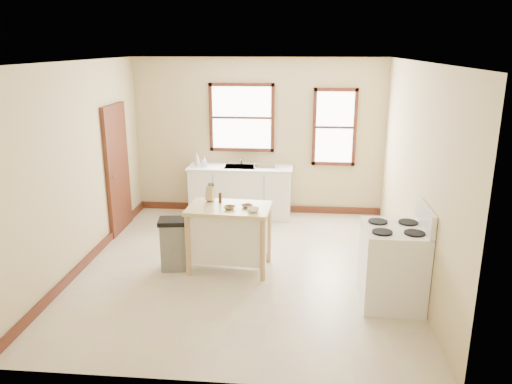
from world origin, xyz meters
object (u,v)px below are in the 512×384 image
at_px(bowl_c, 253,210).
at_px(trash_bin, 174,244).
at_px(soap_bottle_a, 197,160).
at_px(dish_rack, 265,165).
at_px(knife_block, 210,194).
at_px(gas_stove, 393,255).
at_px(kitchen_island, 230,238).
at_px(bowl_a, 229,208).
at_px(bowl_b, 247,206).
at_px(soap_bottle_b, 204,162).
at_px(pepper_grinder, 220,197).

relative_size(bowl_c, trash_bin, 0.21).
distance_m(soap_bottle_a, dish_rack, 1.23).
xyz_separation_m(soap_bottle_a, bowl_c, (1.24, -2.42, -0.10)).
xyz_separation_m(knife_block, gas_stove, (2.36, -1.00, -0.39)).
relative_size(dish_rack, trash_bin, 0.53).
distance_m(kitchen_island, trash_bin, 0.78).
height_order(bowl_a, gas_stove, gas_stove).
bearing_deg(bowl_b, gas_stove, -22.62).
bearing_deg(soap_bottle_b, dish_rack, -17.77).
relative_size(soap_bottle_a, dish_rack, 0.58).
relative_size(soap_bottle_a, trash_bin, 0.31).
bearing_deg(gas_stove, soap_bottle_a, 134.57).
height_order(kitchen_island, trash_bin, kitchen_island).
height_order(soap_bottle_a, bowl_b, soap_bottle_a).
relative_size(soap_bottle_b, bowl_a, 1.15).
distance_m(bowl_a, gas_stove, 2.17).
bearing_deg(kitchen_island, bowl_a, -76.26).
bearing_deg(kitchen_island, gas_stove, -17.07).
height_order(dish_rack, pepper_grinder, pepper_grinder).
bearing_deg(soap_bottle_a, kitchen_island, -68.08).
height_order(knife_block, bowl_b, knife_block).
distance_m(soap_bottle_b, pepper_grinder, 2.11).
height_order(soap_bottle_b, trash_bin, soap_bottle_b).
distance_m(soap_bottle_a, soap_bottle_b, 0.15).
xyz_separation_m(soap_bottle_a, bowl_a, (0.92, -2.34, -0.11)).
bearing_deg(soap_bottle_b, bowl_a, -91.78).
bearing_deg(bowl_a, bowl_b, 21.68).
height_order(soap_bottle_a, knife_block, soap_bottle_a).
relative_size(soap_bottle_b, trash_bin, 0.25).
bearing_deg(knife_block, trash_bin, -135.04).
bearing_deg(soap_bottle_a, pepper_grinder, -70.00).
height_order(soap_bottle_b, knife_block, knife_block).
height_order(soap_bottle_a, pepper_grinder, soap_bottle_a).
bearing_deg(gas_stove, kitchen_island, 159.53).
height_order(pepper_grinder, bowl_c, pepper_grinder).
height_order(kitchen_island, knife_block, knife_block).
distance_m(dish_rack, bowl_a, 2.36).
distance_m(bowl_b, trash_bin, 1.16).
distance_m(soap_bottle_a, gas_stove, 4.24).
bearing_deg(knife_block, dish_rack, 85.33).
distance_m(bowl_a, bowl_b, 0.24).
bearing_deg(bowl_b, soap_bottle_b, 114.55).
distance_m(soap_bottle_b, bowl_a, 2.42).
bearing_deg(dish_rack, trash_bin, -108.48).
height_order(soap_bottle_a, dish_rack, soap_bottle_a).
height_order(soap_bottle_a, kitchen_island, soap_bottle_a).
distance_m(soap_bottle_b, dish_rack, 1.09).
height_order(bowl_b, bowl_c, bowl_c).
bearing_deg(pepper_grinder, bowl_a, -58.66).
relative_size(kitchen_island, bowl_c, 7.18).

